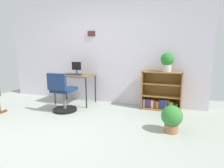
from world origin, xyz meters
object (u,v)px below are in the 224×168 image
Objects in this scene: monitor at (77,68)px; potted_plant_on_shelf at (167,61)px; desk at (75,77)px; keyboard at (74,75)px; office_chair at (63,95)px; bookshelf_low at (161,93)px; potted_plant_floor at (172,118)px.

monitor is 2.15m from potted_plant_on_shelf.
keyboard reaches higher than desk.
desk is 0.72m from office_chair.
office_chair is at bearing -158.04° from potted_plant_on_shelf.
monitor is at bearing 94.15° from office_chair.
desk is 3.09× the size of monitor.
desk is at bearing 101.55° from keyboard.
bookshelf_low is (2.04, 0.16, -0.50)m from monitor.
potted_plant_on_shelf is at bearing 98.79° from potted_plant_floor.
monitor is (0.01, 0.08, 0.21)m from desk.
office_chair is at bearing -85.85° from monitor.
potted_plant_on_shelf is at bearing -29.10° from bookshelf_low.
keyboard is 1.04× the size of potted_plant_on_shelf.
bookshelf_low is at bearing 24.26° from office_chair.
potted_plant_on_shelf is at bearing 21.96° from office_chair.
keyboard is 2.09m from bookshelf_low.
bookshelf_low is 2.13× the size of potted_plant_on_shelf.
office_chair reaches higher than keyboard.
office_chair reaches higher than desk.
monitor is 0.74× the size of potted_plant_on_shelf.
office_chair is (0.05, -0.57, -0.37)m from keyboard.
office_chair is at bearing -155.74° from bookshelf_low.
office_chair is at bearing 172.14° from potted_plant_floor.
office_chair is 2.36m from potted_plant_on_shelf.
monitor reaches higher than bookshelf_low.
desk is 0.11m from keyboard.
potted_plant_on_shelf reaches higher than keyboard.
potted_plant_floor is at bearing -7.86° from office_chair.
monitor is 2.62m from potted_plant_floor.
keyboard is 0.92× the size of potted_plant_floor.
keyboard is (0.02, -0.08, 0.07)m from desk.
bookshelf_low is at bearing 102.89° from potted_plant_floor.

